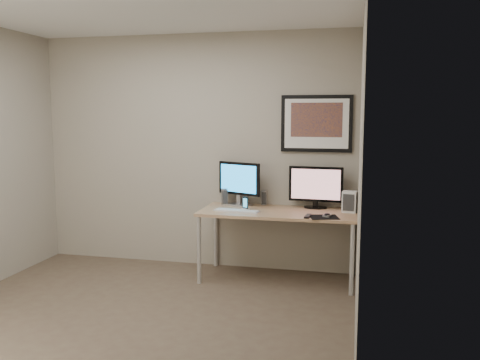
# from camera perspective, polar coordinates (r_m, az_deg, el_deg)

# --- Properties ---
(floor) EXTENTS (3.60, 3.60, 0.00)m
(floor) POSITION_cam_1_polar(r_m,az_deg,el_deg) (4.50, -11.77, -15.27)
(floor) COLOR #4F3E31
(floor) RESTS_ON ground
(room) EXTENTS (3.60, 3.60, 3.60)m
(room) POSITION_cam_1_polar(r_m,az_deg,el_deg) (4.56, -9.96, 6.31)
(room) COLOR white
(room) RESTS_ON ground
(desk) EXTENTS (1.60, 0.70, 0.73)m
(desk) POSITION_cam_1_polar(r_m,az_deg,el_deg) (5.27, 4.29, -4.17)
(desk) COLOR #986A49
(desk) RESTS_ON floor
(framed_art) EXTENTS (0.75, 0.04, 0.60)m
(framed_art) POSITION_cam_1_polar(r_m,az_deg,el_deg) (5.45, 8.58, 6.29)
(framed_art) COLOR black
(framed_art) RESTS_ON room
(monitor_large) EXTENTS (0.49, 0.25, 0.47)m
(monitor_large) POSITION_cam_1_polar(r_m,az_deg,el_deg) (5.50, -0.10, -0.19)
(monitor_large) COLOR #A8A8AD
(monitor_large) RESTS_ON desk
(monitor_tv) EXTENTS (0.57, 0.14, 0.45)m
(monitor_tv) POSITION_cam_1_polar(r_m,az_deg,el_deg) (5.40, 8.51, -0.69)
(monitor_tv) COLOR black
(monitor_tv) RESTS_ON desk
(speaker_left) EXTENTS (0.10, 0.10, 0.18)m
(speaker_left) POSITION_cam_1_polar(r_m,az_deg,el_deg) (5.57, -1.74, -1.89)
(speaker_left) COLOR #A8A8AD
(speaker_left) RESTS_ON desk
(speaker_right) EXTENTS (0.07, 0.07, 0.16)m
(speaker_right) POSITION_cam_1_polar(r_m,az_deg,el_deg) (5.57, 2.71, -2.00)
(speaker_right) COLOR #A8A8AD
(speaker_right) RESTS_ON desk
(phone_dock) EXTENTS (0.08, 0.08, 0.14)m
(phone_dock) POSITION_cam_1_polar(r_m,az_deg,el_deg) (5.28, 0.61, -2.65)
(phone_dock) COLOR black
(phone_dock) RESTS_ON desk
(keyboard) EXTENTS (0.49, 0.20, 0.02)m
(keyboard) POSITION_cam_1_polar(r_m,az_deg,el_deg) (5.21, -0.37, -3.47)
(keyboard) COLOR silver
(keyboard) RESTS_ON desk
(mousepad) EXTENTS (0.32, 0.30, 0.00)m
(mousepad) POSITION_cam_1_polar(r_m,az_deg,el_deg) (4.99, 9.41, -4.12)
(mousepad) COLOR black
(mousepad) RESTS_ON desk
(mouse) EXTENTS (0.08, 0.11, 0.03)m
(mouse) POSITION_cam_1_polar(r_m,az_deg,el_deg) (5.01, 9.74, -3.87)
(mouse) COLOR black
(mouse) RESTS_ON mousepad
(remote) EXTENTS (0.06, 0.17, 0.02)m
(remote) POSITION_cam_1_polar(r_m,az_deg,el_deg) (4.98, 7.62, -4.02)
(remote) COLOR black
(remote) RESTS_ON desk
(fan_unit) EXTENTS (0.16, 0.13, 0.22)m
(fan_unit) POSITION_cam_1_polar(r_m,az_deg,el_deg) (5.27, 12.21, -2.40)
(fan_unit) COLOR white
(fan_unit) RESTS_ON desk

